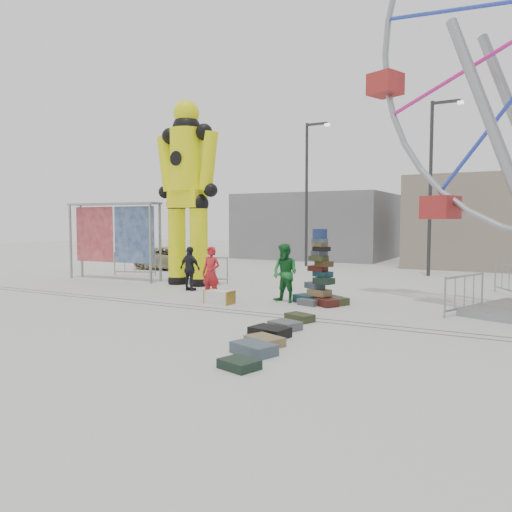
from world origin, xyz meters
The scene contains 25 objects.
ground centered at (0.00, 0.00, 0.00)m, with size 90.00×90.00×0.00m, color #9E9E99.
track_line_near centered at (0.00, 0.60, 0.00)m, with size 40.00×0.04×0.01m, color #47443F.
track_line_far centered at (0.00, 1.00, 0.00)m, with size 40.00×0.04×0.01m, color #47443F.
building_left centered at (-6.00, 22.00, 2.20)m, with size 10.00×8.00×4.40m, color gray.
lamp_post_right centered at (3.09, 13.00, 4.48)m, with size 1.41×0.25×8.00m.
lamp_post_left centered at (-3.91, 15.00, 4.48)m, with size 1.41×0.25×8.00m.
suitcase_tower centered at (1.44, 3.26, 0.65)m, with size 1.82×1.51×2.32m.
crash_test_dummy centered at (-4.85, 4.96, 3.95)m, with size 2.97×1.31×7.50m.
banner_scaffold centered at (-8.71, 4.86, 2.50)m, with size 4.64×1.03×3.33m.
steamer_trunk centered at (-1.30, 1.77, 0.20)m, with size 0.86×0.50×0.40m, color silver.
row_case_0 centered at (1.98, 0.44, 0.10)m, with size 0.70×0.45×0.20m, color #2F371B.
row_case_1 centered at (2.07, -0.62, 0.10)m, with size 0.67×0.55×0.20m, color #505157.
row_case_2 centered at (2.09, -1.45, 0.11)m, with size 0.82×0.59×0.22m, color black.
row_case_3 centered at (2.34, -2.17, 0.09)m, with size 0.77×0.52×0.19m, color olive.
row_case_4 centered at (2.48, -2.87, 0.11)m, with size 0.85×0.54×0.22m, color #404F5B.
row_case_5 centered at (2.72, -3.82, 0.08)m, with size 0.64×0.51×0.17m, color black.
barricade_dummy_a centered at (-9.06, 6.53, 0.55)m, with size 2.00×0.10×1.10m, color gray, non-canonical shape.
barricade_dummy_b centered at (-5.79, 6.42, 0.55)m, with size 2.00×0.10×1.10m, color gray, non-canonical shape.
barricade_dummy_c centered at (-4.66, 5.77, 0.55)m, with size 2.00×0.10×1.10m, color gray, non-canonical shape.
barricade_wheel_front centered at (5.54, 3.56, 0.55)m, with size 2.00×0.10×1.10m, color gray, non-canonical shape.
barricade_wheel_back centered at (6.51, 7.96, 0.55)m, with size 2.00×0.10×1.10m, color gray, non-canonical shape.
pedestrian_red centered at (-1.95, 2.29, 0.87)m, with size 0.63×0.42×1.74m, color red.
pedestrian_green centered at (0.37, 2.98, 0.92)m, with size 0.90×0.70×1.85m, color #196728.
pedestrian_black centered at (-3.81, 3.68, 0.81)m, with size 0.95×0.40×1.63m, color black.
parked_suv centered at (-9.36, 9.75, 0.60)m, with size 2.00×4.34×1.21m, color tan.
Camera 1 is at (7.03, -11.11, 2.55)m, focal length 35.00 mm.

